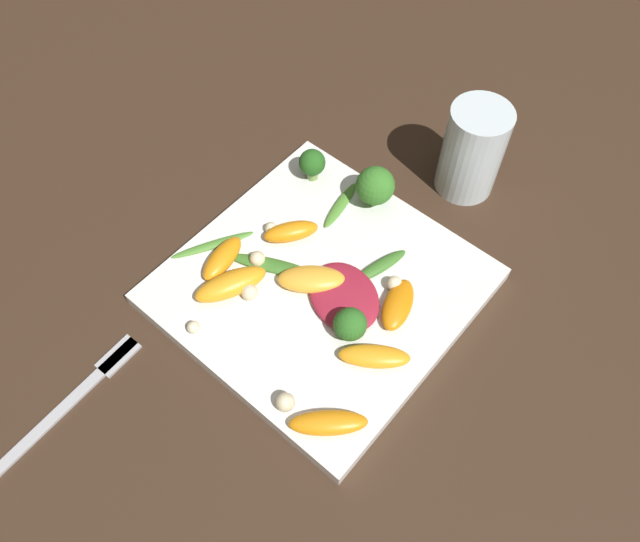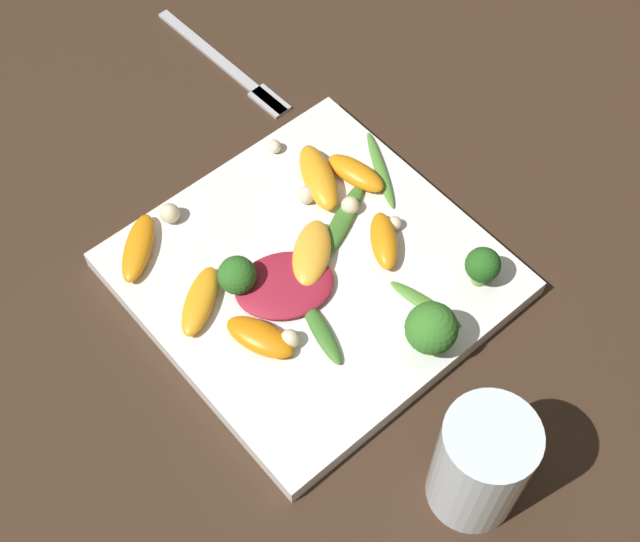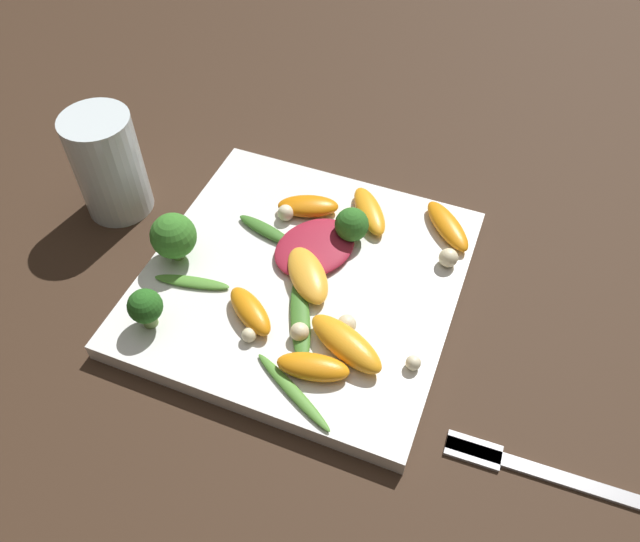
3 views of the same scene
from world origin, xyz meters
The scene contains 25 objects.
ground_plane centered at (0.00, 0.00, 0.00)m, with size 2.40×2.40×0.00m, color #382619.
plate centered at (0.00, 0.00, 0.01)m, with size 0.28×0.28×0.02m.
drinking_glass centered at (-0.22, 0.03, 0.06)m, with size 0.07×0.07×0.11m.
fork centered at (0.24, -0.10, 0.00)m, with size 0.20×0.02×0.01m.
radicchio_leaf_0 centered at (0.00, 0.03, 0.02)m, with size 0.10×0.10×0.01m.
orange_segment_0 centered at (-0.03, 0.08, 0.03)m, with size 0.07×0.05×0.02m.
orange_segment_1 centered at (0.03, 0.09, 0.03)m, with size 0.06×0.07×0.02m.
orange_segment_2 centered at (0.07, -0.06, 0.03)m, with size 0.08×0.06×0.02m.
orange_segment_3 centered at (-0.02, -0.06, 0.03)m, with size 0.06×0.05×0.02m.
orange_segment_4 centered at (0.11, 0.10, 0.03)m, with size 0.07×0.07×0.02m.
orange_segment_5 centered at (0.01, -0.01, 0.03)m, with size 0.07×0.07×0.02m.
orange_segment_6 centered at (0.05, -0.09, 0.03)m, with size 0.06×0.04×0.02m.
broccoli_floret_0 centered at (0.03, 0.06, 0.04)m, with size 0.03×0.03×0.04m.
broccoli_floret_1 centered at (-0.12, -0.02, 0.05)m, with size 0.04×0.04×0.05m.
broccoli_floret_2 centered at (-0.10, -0.10, 0.04)m, with size 0.03×0.03×0.04m.
arugula_sprig_0 centered at (0.04, -0.12, 0.02)m, with size 0.09×0.05×0.01m.
arugula_sprig_1 centered at (-0.05, 0.04, 0.02)m, with size 0.07×0.03×0.01m.
arugula_sprig_2 centered at (-0.09, -0.05, 0.02)m, with size 0.07×0.03×0.01m.
arugula_sprig_3 centered at (0.02, -0.05, 0.02)m, with size 0.06×0.09×0.01m.
macadamia_nut_0 centered at (-0.04, 0.06, 0.03)m, with size 0.02×0.02×0.02m.
macadamia_nut_1 centered at (0.06, -0.04, 0.03)m, with size 0.02×0.02×0.02m.
macadamia_nut_2 centered at (0.12, 0.06, 0.03)m, with size 0.02×0.02×0.02m.
macadamia_nut_3 centered at (0.02, -0.07, 0.03)m, with size 0.02×0.02×0.02m.
macadamia_nut_4 centered at (0.12, -0.06, 0.02)m, with size 0.01×0.01×0.01m.
macadamia_nut_5 centered at (-0.01, -0.08, 0.02)m, with size 0.01×0.01×0.01m.
Camera 1 is at (0.26, 0.22, 0.57)m, focal length 35.00 mm.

